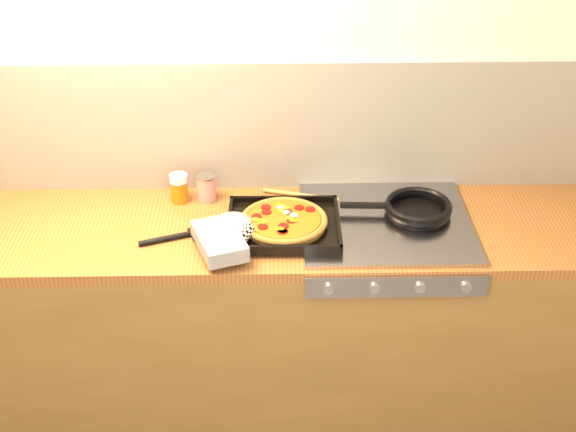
{
  "coord_description": "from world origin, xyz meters",
  "views": [
    {
      "loc": [
        0.05,
        -1.32,
        2.4
      ],
      "look_at": [
        0.1,
        1.08,
        0.95
      ],
      "focal_mm": 50.0,
      "sensor_mm": 36.0,
      "label": 1
    }
  ],
  "objects_px": {
    "tomato_can": "(207,188)",
    "juice_glass": "(179,188)",
    "frying_pan": "(417,208)",
    "pizza_on_tray": "(266,226)"
  },
  "relations": [
    {
      "from": "pizza_on_tray",
      "to": "juice_glass",
      "type": "relative_size",
      "value": 4.65
    },
    {
      "from": "frying_pan",
      "to": "pizza_on_tray",
      "type": "bearing_deg",
      "value": -167.63
    },
    {
      "from": "juice_glass",
      "to": "pizza_on_tray",
      "type": "bearing_deg",
      "value": -38.06
    },
    {
      "from": "pizza_on_tray",
      "to": "juice_glass",
      "type": "distance_m",
      "value": 0.41
    },
    {
      "from": "pizza_on_tray",
      "to": "tomato_can",
      "type": "distance_m",
      "value": 0.34
    },
    {
      "from": "frying_pan",
      "to": "tomato_can",
      "type": "relative_size",
      "value": 3.96
    },
    {
      "from": "tomato_can",
      "to": "juice_glass",
      "type": "bearing_deg",
      "value": -175.44
    },
    {
      "from": "frying_pan",
      "to": "juice_glass",
      "type": "height_order",
      "value": "juice_glass"
    },
    {
      "from": "tomato_can",
      "to": "juice_glass",
      "type": "relative_size",
      "value": 0.93
    },
    {
      "from": "tomato_can",
      "to": "juice_glass",
      "type": "xyz_separation_m",
      "value": [
        -0.1,
        -0.01,
        0.01
      ]
    }
  ]
}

